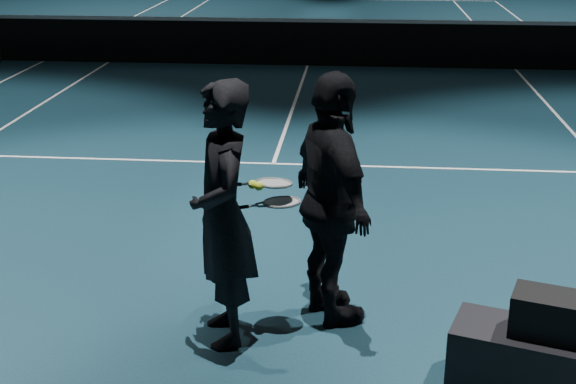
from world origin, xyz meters
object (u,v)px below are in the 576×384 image
at_px(player_bench, 563,368).
at_px(player_a, 223,215).
at_px(player_b, 332,201).
at_px(racket_bag, 570,319).
at_px(racket_upper, 274,183).
at_px(tennis_balls, 256,183).
at_px(racket_lower, 282,202).

distance_m(player_bench, player_a, 2.53).
xyz_separation_m(player_a, player_b, (0.77, 0.36, 0.00)).
xyz_separation_m(racket_bag, player_b, (-1.57, 0.93, 0.40)).
bearing_deg(player_b, racket_bag, -146.46).
bearing_deg(player_a, player_b, 95.84).
bearing_deg(player_a, player_bench, 57.13).
distance_m(player_a, racket_upper, 0.44).
distance_m(player_b, racket_upper, 0.49).
relative_size(racket_bag, player_b, 0.37).
distance_m(racket_bag, tennis_balls, 2.31).
distance_m(racket_bag, racket_lower, 2.13).
height_order(racket_bag, racket_lower, racket_lower).
bearing_deg(player_bench, racket_bag, 0.00).
relative_size(player_bench, racket_upper, 2.14).
relative_size(player_bench, player_a, 0.74).
distance_m(racket_bag, player_a, 2.44).
bearing_deg(tennis_balls, racket_lower, 23.39).
bearing_deg(racket_upper, player_bench, -50.26).
relative_size(racket_lower, racket_upper, 1.00).
bearing_deg(player_a, tennis_balls, 96.97).
bearing_deg(player_a, racket_lower, 95.84).
bearing_deg(racket_upper, racket_bag, -50.26).
bearing_deg(racket_bag, racket_lower, 176.55).
distance_m(player_a, racket_lower, 0.45).
bearing_deg(tennis_balls, player_bench, -18.08).
xyz_separation_m(racket_bag, tennis_balls, (-2.11, 0.69, 0.62)).
xyz_separation_m(player_bench, player_b, (-1.57, 0.93, 0.77)).
bearing_deg(racket_lower, racket_upper, 141.34).
xyz_separation_m(racket_lower, tennis_balls, (-0.18, -0.08, 0.17)).
relative_size(player_a, player_b, 1.00).
relative_size(racket_bag, tennis_balls, 6.06).
height_order(player_b, tennis_balls, player_b).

